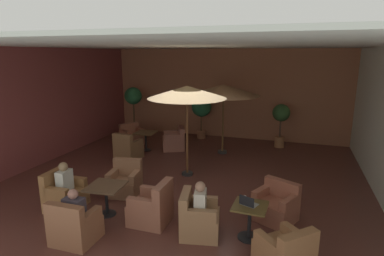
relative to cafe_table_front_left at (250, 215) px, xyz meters
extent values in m
cube|color=brown|center=(-2.13, 2.37, -0.49)|extent=(9.90, 10.07, 0.02)
cube|color=#A56547|center=(-2.13, 7.37, 1.35)|extent=(9.90, 0.08, 3.68)
cube|color=brown|center=(-7.04, 2.37, 1.35)|extent=(0.08, 10.07, 3.68)
cube|color=silver|center=(-2.13, 2.37, 3.22)|extent=(9.90, 10.07, 0.06)
cylinder|color=black|center=(0.00, 0.00, -0.47)|extent=(0.43, 0.43, 0.02)
cylinder|color=black|center=(0.00, 0.00, -0.16)|extent=(0.07, 0.07, 0.65)
cube|color=brown|center=(0.00, 0.00, 0.19)|extent=(0.66, 0.66, 0.03)
cube|color=#9A6B46|center=(-0.93, -0.19, -0.26)|extent=(0.86, 0.84, 0.45)
cube|color=#9A6B46|center=(-1.21, -0.25, 0.18)|extent=(0.30, 0.73, 0.43)
cube|color=#9A6B46|center=(-0.95, 0.10, 0.08)|extent=(0.59, 0.25, 0.23)
cube|color=#9A6B46|center=(-0.83, -0.47, 0.08)|extent=(0.59, 0.25, 0.23)
cube|color=#9D6640|center=(0.66, -0.68, -0.28)|extent=(1.07, 1.07, 0.41)
cube|color=#9D6640|center=(0.88, -0.91, 0.12)|extent=(0.63, 0.62, 0.39)
cube|color=#9D6640|center=(0.42, -0.85, 0.01)|extent=(0.53, 0.54, 0.18)
cube|color=#9D6640|center=(0.84, -0.45, 0.01)|extent=(0.53, 0.54, 0.18)
cube|color=#A15943|center=(0.41, 0.86, -0.27)|extent=(1.04, 1.00, 0.44)
cube|color=#A15943|center=(0.53, 1.11, 0.15)|extent=(0.80, 0.49, 0.39)
cube|color=#A15943|center=(0.69, 0.68, 0.05)|extent=(0.37, 0.57, 0.19)
cube|color=#A15943|center=(0.10, 0.97, 0.05)|extent=(0.37, 0.57, 0.19)
cylinder|color=black|center=(-3.13, -0.08, -0.47)|extent=(0.38, 0.38, 0.02)
cylinder|color=black|center=(-3.13, -0.08, -0.16)|extent=(0.07, 0.07, 0.65)
cube|color=brown|center=(-3.13, -0.08, 0.19)|extent=(0.82, 0.82, 0.03)
cube|color=#8F583B|center=(-3.11, -1.13, -0.28)|extent=(0.78, 0.73, 0.42)
cube|color=#8F583B|center=(-3.10, -1.41, 0.16)|extent=(0.77, 0.17, 0.46)
cube|color=#8F583B|center=(-3.42, -1.10, 0.04)|extent=(0.16, 0.56, 0.21)
cube|color=#8F583B|center=(-2.80, -1.09, 0.04)|extent=(0.16, 0.56, 0.21)
cube|color=#985A44|center=(-2.07, -0.07, -0.26)|extent=(0.79, 0.74, 0.45)
cube|color=#985A44|center=(-1.77, -0.07, 0.21)|extent=(0.18, 0.74, 0.47)
cube|color=#985A44|center=(-2.11, -0.37, 0.07)|extent=(0.61, 0.14, 0.21)
cube|color=#985A44|center=(-2.12, 0.23, 0.07)|extent=(0.61, 0.14, 0.21)
cube|color=#946344|center=(-3.29, 0.96, -0.28)|extent=(0.84, 0.82, 0.40)
cube|color=#946344|center=(-3.33, 1.24, 0.14)|extent=(0.76, 0.27, 0.46)
cube|color=#946344|center=(-2.99, 0.97, 0.02)|extent=(0.24, 0.57, 0.21)
cube|color=#946344|center=(-3.58, 0.88, 0.02)|extent=(0.24, 0.57, 0.21)
cube|color=#9C683C|center=(-4.18, -0.12, -0.27)|extent=(0.73, 0.84, 0.43)
cube|color=#9C683C|center=(-4.45, -0.13, 0.18)|extent=(0.19, 0.82, 0.47)
cube|color=#9C683C|center=(-4.15, 0.22, 0.05)|extent=(0.55, 0.16, 0.21)
cube|color=#9C683C|center=(-4.13, -0.45, 0.05)|extent=(0.55, 0.16, 0.21)
cylinder|color=black|center=(-4.46, 4.49, -0.47)|extent=(0.35, 0.35, 0.02)
cylinder|color=black|center=(-4.46, 4.49, -0.16)|extent=(0.07, 0.07, 0.65)
cube|color=brown|center=(-4.46, 4.49, 0.19)|extent=(0.75, 0.75, 0.03)
cube|color=olive|center=(-4.60, 3.48, -0.26)|extent=(0.82, 0.86, 0.46)
cube|color=olive|center=(-4.64, 3.19, 0.21)|extent=(0.74, 0.27, 0.46)
cube|color=olive|center=(-4.89, 3.57, 0.07)|extent=(0.20, 0.61, 0.20)
cube|color=olive|center=(-4.29, 3.49, 0.07)|extent=(0.20, 0.61, 0.20)
cube|color=#935848|center=(-3.54, 4.93, -0.26)|extent=(1.01, 1.00, 0.45)
cube|color=#935848|center=(-3.27, 5.06, 0.16)|extent=(0.47, 0.74, 0.39)
cube|color=#935848|center=(-3.46, 4.65, 0.07)|extent=(0.61, 0.40, 0.20)
cube|color=#935848|center=(-3.71, 5.17, 0.07)|extent=(0.61, 0.40, 0.20)
cube|color=#975840|center=(-5.31, 5.05, -0.27)|extent=(1.06, 1.07, 0.43)
cube|color=#975840|center=(-5.55, 5.21, 0.13)|extent=(0.57, 0.75, 0.37)
cube|color=#975840|center=(-5.09, 5.30, 0.03)|extent=(0.56, 0.43, 0.18)
cube|color=#975840|center=(-5.46, 4.75, 0.03)|extent=(0.56, 0.43, 0.18)
cylinder|color=#2D2D2D|center=(-1.71, 5.08, -0.44)|extent=(0.32, 0.32, 0.08)
cylinder|color=brown|center=(-1.71, 5.08, 0.72)|extent=(0.06, 0.06, 2.41)
cone|color=#9C6E4C|center=(-1.71, 5.08, 1.79)|extent=(2.50, 2.50, 0.38)
cylinder|color=#2D2D2D|center=(-2.21, 2.70, -0.44)|extent=(0.32, 0.32, 0.08)
cylinder|color=brown|center=(-2.21, 2.70, 0.80)|extent=(0.06, 0.06, 2.57)
cone|color=#DFBD8A|center=(-2.21, 2.70, 1.96)|extent=(2.21, 2.21, 0.35)
cylinder|color=#A16841|center=(0.18, 6.49, -0.28)|extent=(0.36, 0.36, 0.41)
cylinder|color=brown|center=(0.18, 6.49, 0.25)|extent=(0.06, 0.06, 0.64)
sphere|color=#2F5429|center=(0.18, 6.49, 0.85)|extent=(0.65, 0.65, 0.65)
cylinder|color=#A96945|center=(-3.03, 6.79, -0.33)|extent=(0.37, 0.37, 0.31)
cylinder|color=brown|center=(-3.03, 6.79, 0.16)|extent=(0.06, 0.06, 0.67)
sphere|color=#25673F|center=(-3.03, 6.79, 0.85)|extent=(0.81, 0.81, 0.81)
cylinder|color=#A6624E|center=(-5.82, 6.13, -0.27)|extent=(0.47, 0.47, 0.42)
cylinder|color=brown|center=(-5.82, 6.13, 0.45)|extent=(0.06, 0.06, 1.03)
sphere|color=#266237|center=(-5.82, 6.13, 1.27)|extent=(0.72, 0.72, 0.72)
cube|color=#413843|center=(-3.11, -1.13, 0.16)|extent=(0.39, 0.23, 0.46)
sphere|color=#AE7262|center=(-3.11, -1.13, 0.48)|extent=(0.19, 0.19, 0.19)
cube|color=silver|center=(-0.93, -0.19, 0.21)|extent=(0.29, 0.40, 0.48)
sphere|color=tan|center=(-0.93, -0.19, 0.54)|extent=(0.20, 0.20, 0.20)
cube|color=silver|center=(-4.18, -0.12, 0.19)|extent=(0.23, 0.37, 0.49)
sphere|color=#A3815A|center=(-4.18, -0.12, 0.53)|extent=(0.21, 0.21, 0.21)
cylinder|color=white|center=(-0.13, 0.13, 0.26)|extent=(0.08, 0.08, 0.11)
cube|color=#9EA0A5|center=(-0.02, 0.04, 0.21)|extent=(0.37, 0.32, 0.01)
cube|color=black|center=(-0.06, -0.06, 0.31)|extent=(0.29, 0.12, 0.19)
camera|label=1|loc=(0.69, -5.53, 3.01)|focal=29.46mm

